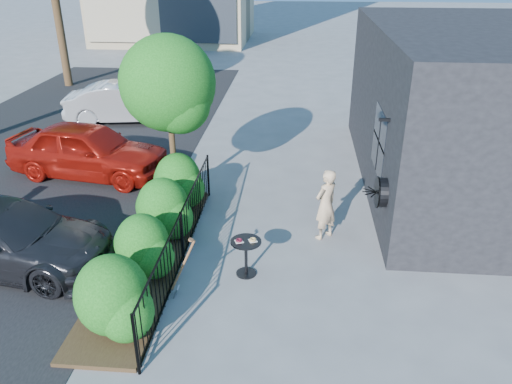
# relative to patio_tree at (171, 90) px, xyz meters

# --- Properties ---
(ground) EXTENTS (120.00, 120.00, 0.00)m
(ground) POSITION_rel_patio_tree_xyz_m (2.24, -2.76, -2.76)
(ground) COLOR gray
(ground) RESTS_ON ground
(shop_building) EXTENTS (6.22, 9.00, 4.00)m
(shop_building) POSITION_rel_patio_tree_xyz_m (7.73, 1.74, -0.76)
(shop_building) COLOR black
(shop_building) RESTS_ON ground
(fence) EXTENTS (0.05, 6.05, 1.10)m
(fence) POSITION_rel_patio_tree_xyz_m (0.74, -2.76, -2.20)
(fence) COLOR black
(fence) RESTS_ON ground
(planting_bed) EXTENTS (1.30, 6.00, 0.08)m
(planting_bed) POSITION_rel_patio_tree_xyz_m (0.04, -2.76, -2.72)
(planting_bed) COLOR #382616
(planting_bed) RESTS_ON ground
(shrubs) EXTENTS (1.10, 5.60, 1.24)m
(shrubs) POSITION_rel_patio_tree_xyz_m (0.14, -2.66, -2.06)
(shrubs) COLOR #135413
(shrubs) RESTS_ON ground
(patio_tree) EXTENTS (2.20, 2.20, 3.94)m
(patio_tree) POSITION_rel_patio_tree_xyz_m (0.00, 0.00, 0.00)
(patio_tree) COLOR #3F2B19
(patio_tree) RESTS_ON ground
(street) EXTENTS (9.00, 30.00, 0.01)m
(street) POSITION_rel_patio_tree_xyz_m (-4.76, 0.24, -2.76)
(street) COLOR black
(street) RESTS_ON ground
(cafe_table) EXTENTS (0.58, 0.58, 0.78)m
(cafe_table) POSITION_rel_patio_tree_xyz_m (2.04, -3.11, -2.25)
(cafe_table) COLOR black
(cafe_table) RESTS_ON ground
(woman) EXTENTS (0.67, 0.67, 1.58)m
(woman) POSITION_rel_patio_tree_xyz_m (3.57, -1.58, -1.97)
(woman) COLOR #D1AD87
(woman) RESTS_ON ground
(shovel) EXTENTS (0.50, 0.16, 1.25)m
(shovel) POSITION_rel_patio_tree_xyz_m (0.98, -3.91, -2.22)
(shovel) COLOR brown
(shovel) RESTS_ON ground
(car_red) EXTENTS (4.60, 2.46, 1.49)m
(car_red) POSITION_rel_patio_tree_xyz_m (-2.73, 1.23, -2.02)
(car_red) COLOR #A7170D
(car_red) RESTS_ON ground
(car_silver) EXTENTS (4.43, 2.15, 1.40)m
(car_silver) POSITION_rel_patio_tree_xyz_m (-3.27, 6.11, -2.06)
(car_silver) COLOR #B4B4B9
(car_silver) RESTS_ON ground
(car_darkgrey) EXTENTS (4.67, 2.43, 1.29)m
(car_darkgrey) POSITION_rel_patio_tree_xyz_m (-2.67, -3.17, -2.12)
(car_darkgrey) COLOR black
(car_darkgrey) RESTS_ON ground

